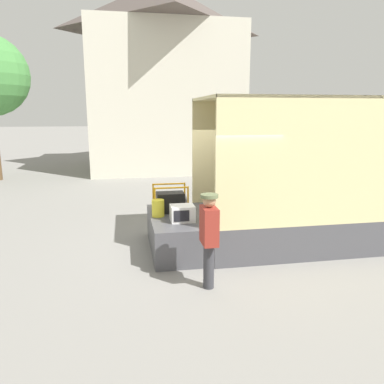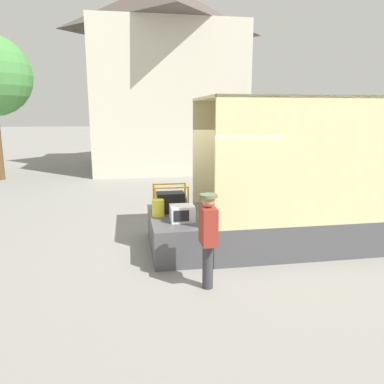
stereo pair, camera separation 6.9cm
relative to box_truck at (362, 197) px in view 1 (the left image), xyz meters
The scene contains 8 objects.
ground_plane 3.90m from the box_truck, behind, with size 160.00×160.00×0.00m, color gray.
box_truck is the anchor object (origin of this frame).
tailgate_deck 4.37m from the box_truck, behind, with size 1.11×2.23×0.75m, color #4C4C51.
microwave 4.28m from the box_truck, behind, with size 0.48×0.41×0.33m.
portable_generator 4.40m from the box_truck, behind, with size 0.75×0.49×0.60m.
orange_bucket 4.71m from the box_truck, behind, with size 0.26×0.26×0.36m.
worker_person 4.47m from the box_truck, 155.00° to the right, with size 0.29×0.44×1.61m.
house_backdrop 13.99m from the box_truck, 104.01° to the left, with size 7.59×7.93×9.43m.
Camera 1 is at (-1.60, -7.59, 2.88)m, focal length 35.00 mm.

